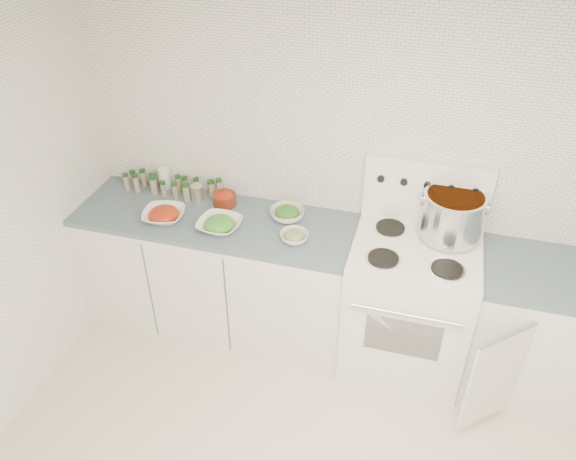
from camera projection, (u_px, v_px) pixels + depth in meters
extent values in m
cube|color=white|center=(351.00, 164.00, 3.52)|extent=(3.50, 0.02, 2.50)
cube|color=white|center=(284.00, 22.00, 1.60)|extent=(3.50, 3.00, 0.02)
cube|color=white|center=(219.00, 273.00, 3.93)|extent=(1.85, 0.62, 0.86)
cube|color=#485C6C|center=(214.00, 220.00, 3.66)|extent=(1.85, 0.62, 0.03)
cube|color=white|center=(407.00, 306.00, 3.61)|extent=(0.76, 0.65, 0.92)
cube|color=black|center=(403.00, 337.00, 3.34)|extent=(0.45, 0.01, 0.28)
cylinder|color=silver|center=(406.00, 315.00, 3.18)|extent=(0.65, 0.02, 0.02)
cube|color=white|center=(417.00, 249.00, 3.34)|extent=(0.76, 0.65, 0.01)
cube|color=white|center=(426.00, 192.00, 3.44)|extent=(0.76, 0.06, 0.43)
cylinder|color=silver|center=(383.00, 259.00, 3.25)|extent=(0.21, 0.21, 0.01)
cylinder|color=black|center=(383.00, 258.00, 3.24)|extent=(0.18, 0.18, 0.01)
cylinder|color=silver|center=(447.00, 269.00, 3.17)|extent=(0.21, 0.21, 0.01)
cylinder|color=black|center=(447.00, 269.00, 3.17)|extent=(0.18, 0.18, 0.01)
cylinder|color=silver|center=(390.00, 228.00, 3.50)|extent=(0.21, 0.21, 0.01)
cylinder|color=black|center=(390.00, 227.00, 3.50)|extent=(0.18, 0.18, 0.01)
cylinder|color=silver|center=(449.00, 237.00, 3.42)|extent=(0.21, 0.21, 0.01)
cylinder|color=black|center=(450.00, 236.00, 3.42)|extent=(0.18, 0.18, 0.01)
cylinder|color=black|center=(381.00, 179.00, 3.43)|extent=(0.04, 0.02, 0.04)
cylinder|color=black|center=(404.00, 182.00, 3.40)|extent=(0.04, 0.02, 0.04)
cylinder|color=black|center=(427.00, 185.00, 3.37)|extent=(0.04, 0.02, 0.04)
cylinder|color=black|center=(451.00, 188.00, 3.34)|extent=(0.04, 0.02, 0.04)
cylinder|color=black|center=(476.00, 192.00, 3.31)|extent=(0.04, 0.02, 0.04)
cube|color=white|center=(542.00, 333.00, 3.46)|extent=(0.89, 0.62, 0.86)
cube|color=#485C6C|center=(563.00, 277.00, 3.19)|extent=(0.89, 0.62, 0.03)
cube|color=white|center=(495.00, 379.00, 3.17)|extent=(0.31, 0.28, 0.70)
cylinder|color=silver|center=(452.00, 215.00, 3.34)|extent=(0.37, 0.37, 0.28)
cylinder|color=#C5601B|center=(456.00, 197.00, 3.27)|extent=(0.33, 0.33, 0.03)
torus|color=silver|center=(422.00, 199.00, 3.34)|extent=(0.01, 0.09, 0.09)
torus|color=silver|center=(488.00, 208.00, 3.25)|extent=(0.01, 0.09, 0.09)
imported|color=white|center=(164.00, 215.00, 3.62)|extent=(0.31, 0.31, 0.07)
ellipsoid|color=#BA2E0F|center=(164.00, 214.00, 3.61)|extent=(0.19, 0.19, 0.09)
imported|color=white|center=(219.00, 225.00, 3.53)|extent=(0.29, 0.29, 0.07)
ellipsoid|color=#33812A|center=(219.00, 223.00, 3.52)|extent=(0.19, 0.19, 0.09)
imported|color=white|center=(287.00, 214.00, 3.63)|extent=(0.29, 0.29, 0.07)
ellipsoid|color=#1D5719|center=(287.00, 212.00, 3.62)|extent=(0.16, 0.16, 0.07)
imported|color=white|center=(294.00, 237.00, 3.44)|extent=(0.23, 0.23, 0.06)
ellipsoid|color=#2F441B|center=(294.00, 235.00, 3.43)|extent=(0.13, 0.13, 0.06)
cylinder|color=#5F2210|center=(225.00, 200.00, 3.76)|extent=(0.16, 0.16, 0.08)
ellipsoid|color=red|center=(224.00, 196.00, 3.75)|extent=(0.12, 0.12, 0.06)
cylinder|color=white|center=(164.00, 179.00, 3.92)|extent=(0.10, 0.10, 0.15)
cylinder|color=#B2A797|center=(197.00, 193.00, 3.80)|extent=(0.10, 0.10, 0.11)
cylinder|color=gray|center=(134.00, 178.00, 3.98)|extent=(0.04, 0.04, 0.09)
cylinder|color=#124216|center=(132.00, 172.00, 3.95)|extent=(0.04, 0.04, 0.02)
cylinder|color=gray|center=(144.00, 179.00, 3.95)|extent=(0.04, 0.04, 0.11)
cylinder|color=#124216|center=(142.00, 171.00, 3.92)|extent=(0.04, 0.04, 0.02)
cylinder|color=gray|center=(153.00, 182.00, 3.95)|extent=(0.05, 0.05, 0.09)
cylinder|color=#124216|center=(152.00, 175.00, 3.92)|extent=(0.05, 0.05, 0.02)
cylinder|color=gray|center=(179.00, 184.00, 3.90)|extent=(0.04, 0.04, 0.11)
cylinder|color=#124216|center=(178.00, 177.00, 3.86)|extent=(0.04, 0.04, 0.02)
cylinder|color=gray|center=(185.00, 185.00, 3.89)|extent=(0.04, 0.04, 0.10)
cylinder|color=#124216|center=(185.00, 178.00, 3.86)|extent=(0.04, 0.04, 0.02)
cylinder|color=gray|center=(197.00, 187.00, 3.88)|extent=(0.04, 0.04, 0.10)
cylinder|color=#124216|center=(196.00, 179.00, 3.84)|extent=(0.04, 0.04, 0.02)
cylinder|color=gray|center=(212.00, 189.00, 3.85)|extent=(0.05, 0.05, 0.10)
cylinder|color=#124216|center=(211.00, 182.00, 3.81)|extent=(0.05, 0.05, 0.02)
cylinder|color=gray|center=(220.00, 189.00, 3.84)|extent=(0.04, 0.04, 0.12)
cylinder|color=#124216|center=(219.00, 180.00, 3.80)|extent=(0.04, 0.04, 0.02)
cylinder|color=gray|center=(127.00, 183.00, 3.90)|extent=(0.04, 0.04, 0.11)
cylinder|color=#124216|center=(125.00, 175.00, 3.86)|extent=(0.04, 0.04, 0.02)
cylinder|color=gray|center=(136.00, 184.00, 3.89)|extent=(0.04, 0.04, 0.12)
cylinder|color=#124216|center=(135.00, 176.00, 3.85)|extent=(0.04, 0.04, 0.02)
cylinder|color=gray|center=(154.00, 186.00, 3.86)|extent=(0.05, 0.05, 0.12)
cylinder|color=#124216|center=(152.00, 178.00, 3.82)|extent=(0.05, 0.05, 0.02)
cylinder|color=gray|center=(164.00, 190.00, 3.85)|extent=(0.04, 0.04, 0.09)
cylinder|color=#124216|center=(163.00, 183.00, 3.82)|extent=(0.04, 0.04, 0.02)
cylinder|color=gray|center=(175.00, 192.00, 3.82)|extent=(0.04, 0.04, 0.10)
cylinder|color=#124216|center=(174.00, 184.00, 3.79)|extent=(0.04, 0.04, 0.02)
cylinder|color=gray|center=(186.00, 193.00, 3.80)|extent=(0.05, 0.05, 0.11)
cylinder|color=#124216|center=(185.00, 185.00, 3.76)|extent=(0.05, 0.05, 0.02)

